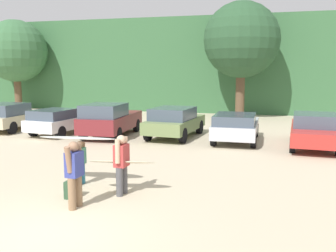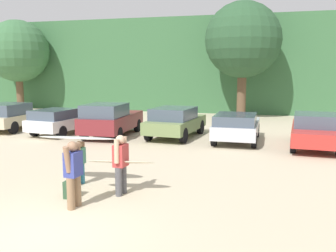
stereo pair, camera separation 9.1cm
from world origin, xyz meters
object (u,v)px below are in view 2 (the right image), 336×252
parked_car_champagne (15,116)px  parked_car_olive_green (175,121)px  parked_car_maroon (111,119)px  person_companion (73,170)px  parked_car_silver (237,126)px  person_child (80,160)px  backpack_dropped (70,189)px  parked_car_white (63,120)px  person_adult (121,161)px  parked_car_red (315,130)px  surfboard_cream (121,162)px  surfboard_white (77,138)px

parked_car_champagne → parked_car_olive_green: bearing=-91.4°
parked_car_maroon → person_companion: size_ratio=2.81×
parked_car_silver → person_child: bearing=154.5°
parked_car_silver → backpack_dropped: 9.52m
parked_car_white → person_adult: person_adult is taller
parked_car_red → person_child: 10.31m
parked_car_maroon → surfboard_cream: bearing=-156.8°
parked_car_red → surfboard_white: size_ratio=2.07×
person_child → surfboard_white: size_ratio=0.54×
parked_car_silver → parked_car_red: size_ratio=0.86×
parked_car_olive_green → surfboard_white: parked_car_olive_green is taller
parked_car_olive_green → parked_car_silver: bearing=-93.1°
parked_car_white → parked_car_red: parked_car_red is taller
parked_car_maroon → person_child: parked_car_maroon is taller
parked_car_champagne → surfboard_cream: bearing=-131.9°
parked_car_maroon → parked_car_olive_green: parked_car_maroon is taller
person_child → backpack_dropped: bearing=110.4°
parked_car_champagne → surfboard_cream: (9.97, -8.72, 0.09)m
parked_car_white → backpack_dropped: bearing=-141.4°
parked_car_red → person_companion: (-6.30, -9.22, 0.16)m
parked_car_olive_green → parked_car_maroon: bearing=105.3°
parked_car_maroon → backpack_dropped: parked_car_maroon is taller
person_adult → surfboard_cream: bearing=-68.2°
person_adult → person_companion: person_companion is taller
surfboard_cream → person_child: bearing=-24.8°
parked_car_champagne → parked_car_maroon: bearing=-97.0°
parked_car_silver → surfboard_white: (-3.78, -7.80, 0.62)m
parked_car_olive_green → parked_car_white: bearing=99.6°
person_child → backpack_dropped: person_child is taller
parked_car_olive_green → person_adult: bearing=-169.7°
person_companion → surfboard_white: person_companion is taller
parked_car_silver → person_child: (-3.73, -7.76, -0.02)m
parked_car_red → surfboard_cream: size_ratio=2.58×
parked_car_silver → surfboard_white: bearing=154.3°
parked_car_champagne → parked_car_maroon: size_ratio=1.06×
parked_car_champagne → surfboard_white: size_ratio=2.06×
person_companion → surfboard_cream: bearing=-112.3°
parked_car_silver → person_adult: bearing=164.9°
parked_car_red → surfboard_white: (-7.12, -7.54, 0.61)m
parked_car_champagne → parked_car_red: size_ratio=1.00×
person_child → surfboard_white: surfboard_white is taller
parked_car_maroon → surfboard_white: bearing=-165.2°
parked_car_maroon → person_companion: bearing=-163.6°
parked_car_white → surfboard_white: bearing=-139.8°
person_companion → backpack_dropped: bearing=-48.6°
person_adult → backpack_dropped: bearing=31.3°
parked_car_maroon → parked_car_red: bearing=-93.5°
parked_car_red → backpack_dropped: bearing=145.9°
parked_car_olive_green → person_adult: person_adult is taller
person_child → backpack_dropped: 1.25m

